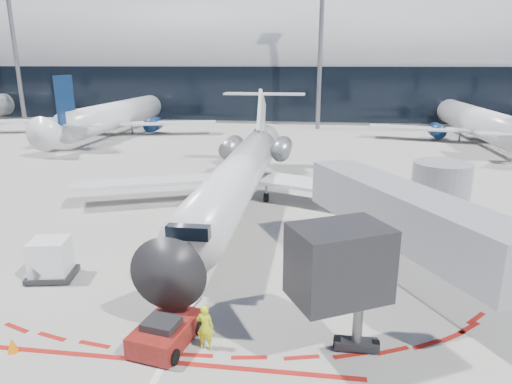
# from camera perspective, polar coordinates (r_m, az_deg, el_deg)

# --- Properties ---
(ground) EXTENTS (260.00, 260.00, 0.00)m
(ground) POSITION_cam_1_polar(r_m,az_deg,el_deg) (27.22, -3.57, -6.06)
(ground) COLOR gray
(ground) RESTS_ON ground
(apron_centerline) EXTENTS (0.25, 40.00, 0.01)m
(apron_centerline) POSITION_cam_1_polar(r_m,az_deg,el_deg) (29.04, -2.81, -4.59)
(apron_centerline) COLOR silver
(apron_centerline) RESTS_ON ground
(apron_stop_bar) EXTENTS (14.00, 0.25, 0.01)m
(apron_stop_bar) POSITION_cam_1_polar(r_m,az_deg,el_deg) (17.43, -11.39, -20.09)
(apron_stop_bar) COLOR maroon
(apron_stop_bar) RESTS_ON ground
(terminal_building) EXTENTS (150.00, 24.15, 24.00)m
(terminal_building) POSITION_cam_1_polar(r_m,az_deg,el_deg) (89.87, 4.66, 14.81)
(terminal_building) COLOR gray
(terminal_building) RESTS_ON ground
(jet_bridge) EXTENTS (10.03, 15.20, 4.90)m
(jet_bridge) POSITION_cam_1_polar(r_m,az_deg,el_deg) (23.35, 19.05, -2.84)
(jet_bridge) COLOR gray
(jet_bridge) RESTS_ON ground
(light_mast_west) EXTENTS (0.70, 0.70, 25.00)m
(light_mast_west) POSITION_cam_1_polar(r_m,az_deg,el_deg) (88.33, -27.91, 15.66)
(light_mast_west) COLOR slate
(light_mast_west) RESTS_ON ground
(light_mast_centre) EXTENTS (0.70, 0.70, 25.00)m
(light_mast_centre) POSITION_cam_1_polar(r_m,az_deg,el_deg) (72.77, 8.06, 17.59)
(light_mast_centre) COLOR slate
(light_mast_centre) RESTS_ON ground
(regional_jet) EXTENTS (25.37, 31.28, 7.83)m
(regional_jet) POSITION_cam_1_polar(r_m,az_deg,el_deg) (32.64, -1.86, 2.52)
(regional_jet) COLOR silver
(regional_jet) RESTS_ON ground
(pushback_tug) EXTENTS (2.35, 4.55, 1.16)m
(pushback_tug) POSITION_cam_1_polar(r_m,az_deg,el_deg) (18.03, -11.23, -16.80)
(pushback_tug) COLOR #55100C
(pushback_tug) RESTS_ON ground
(ramp_worker) EXTENTS (0.67, 0.46, 1.76)m
(ramp_worker) POSITION_cam_1_polar(r_m,az_deg,el_deg) (17.42, -6.38, -16.41)
(ramp_worker) COLOR #C1D816
(ramp_worker) RESTS_ON ground
(uld_container) EXTENTS (2.44, 2.19, 1.99)m
(uld_container) POSITION_cam_1_polar(r_m,az_deg,el_deg) (24.39, -24.28, -7.69)
(uld_container) COLOR black
(uld_container) RESTS_ON ground
(safety_cone_left) EXTENTS (0.39, 0.39, 0.55)m
(safety_cone_left) POSITION_cam_1_polar(r_m,az_deg,el_deg) (19.58, -28.17, -16.52)
(safety_cone_left) COLOR orange
(safety_cone_left) RESTS_ON ground
(bg_airliner_1) EXTENTS (33.78, 35.77, 10.93)m
(bg_airliner_1) POSITION_cam_1_polar(r_m,az_deg,el_deg) (71.02, -16.86, 11.45)
(bg_airliner_1) COLOR silver
(bg_airliner_1) RESTS_ON ground
(bg_airliner_2) EXTENTS (32.44, 34.35, 10.50)m
(bg_airliner_2) POSITION_cam_1_polar(r_m,az_deg,el_deg) (67.69, 26.04, 10.16)
(bg_airliner_2) COLOR silver
(bg_airliner_2) RESTS_ON ground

